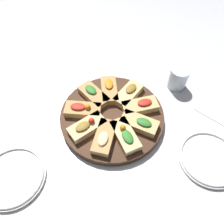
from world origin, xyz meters
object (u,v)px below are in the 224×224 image
object	(u,v)px
napkin_stack	(219,109)
plate_left	(210,158)
plate_right	(13,177)
water_glass	(178,78)
serving_board	(112,116)

from	to	relation	value
napkin_stack	plate_left	bearing A→B (deg)	93.13
plate_right	napkin_stack	xyz separation A→B (m)	(-0.49, -0.54, -0.01)
water_glass	plate_right	bearing A→B (deg)	61.46
serving_board	plate_left	world-z (taller)	serving_board
serving_board	water_glass	distance (m)	0.30
serving_board	plate_right	xyz separation A→B (m)	(0.16, 0.33, -0.00)
plate_right	plate_left	bearing A→B (deg)	-147.01
plate_left	water_glass	size ratio (longest dim) A/B	2.28
water_glass	napkin_stack	size ratio (longest dim) A/B	0.60
plate_left	napkin_stack	bearing A→B (deg)	-86.87
serving_board	napkin_stack	xyz separation A→B (m)	(-0.33, -0.22, -0.01)
plate_right	napkin_stack	size ratio (longest dim) A/B	1.39
water_glass	napkin_stack	world-z (taller)	water_glass
water_glass	napkin_stack	xyz separation A→B (m)	(-0.18, 0.04, -0.04)
plate_right	napkin_stack	world-z (taller)	plate_right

